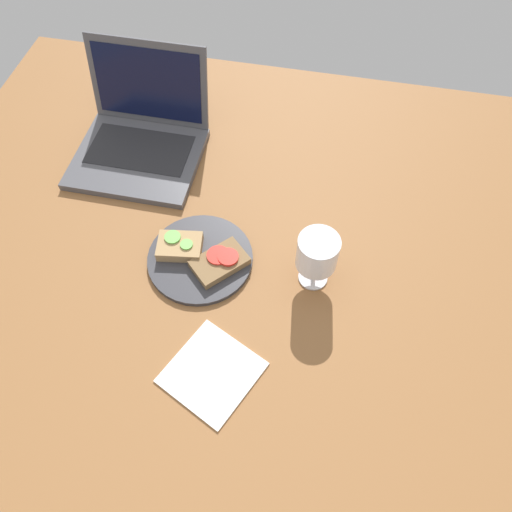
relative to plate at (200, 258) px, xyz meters
The scene contains 7 objects.
wooden_table 2.89cm from the plate, 61.40° to the right, with size 140.00×140.00×3.00cm, color brown.
plate is the anchor object (origin of this frame).
sandwich_with_cucumber 5.13cm from the plate, 166.94° to the left, with size 10.29×8.04×2.88cm.
sandwich_with_tomato 5.09cm from the plate, 10.99° to the right, with size 12.98×13.14×2.53cm.
wine_glass 25.82cm from the plate, ahead, with size 8.29×8.29×13.47cm.
laptop 37.16cm from the plate, 127.70° to the left, with size 30.16×30.20×22.18cm.
napkin 25.50cm from the plate, 70.12° to the right, with size 15.40×15.65×0.40cm, color white.
Camera 1 is at (22.31, -52.48, 93.67)cm, focal length 35.00 mm.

